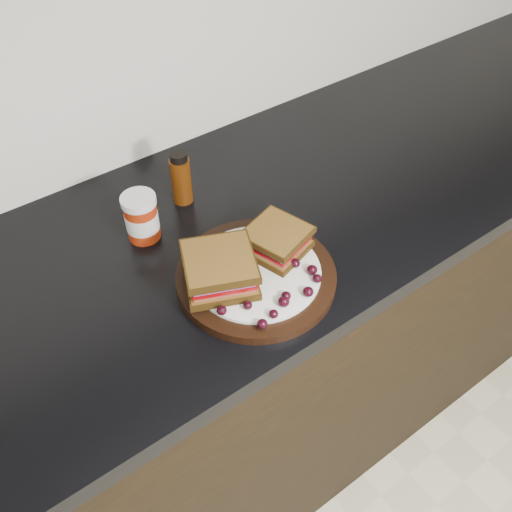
% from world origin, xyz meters
% --- Properties ---
extents(base_cabinets, '(3.96, 0.58, 0.86)m').
position_xyz_m(base_cabinets, '(0.00, 1.70, 0.43)').
color(base_cabinets, black).
rests_on(base_cabinets, ground_plane).
extents(countertop, '(3.98, 0.60, 0.04)m').
position_xyz_m(countertop, '(0.00, 1.70, 0.88)').
color(countertop, black).
rests_on(countertop, base_cabinets).
extents(plate, '(0.28, 0.28, 0.02)m').
position_xyz_m(plate, '(0.17, 1.56, 0.91)').
color(plate, black).
rests_on(plate, countertop).
extents(sandwich_left, '(0.16, 0.16, 0.05)m').
position_xyz_m(sandwich_left, '(0.11, 1.58, 0.95)').
color(sandwich_left, brown).
rests_on(sandwich_left, plate).
extents(sandwich_right, '(0.12, 0.12, 0.05)m').
position_xyz_m(sandwich_right, '(0.23, 1.58, 0.95)').
color(sandwich_right, brown).
rests_on(sandwich_right, plate).
extents(grape_0, '(0.02, 0.02, 0.02)m').
position_xyz_m(grape_0, '(0.07, 1.52, 0.93)').
color(grape_0, black).
rests_on(grape_0, plate).
extents(grape_1, '(0.02, 0.02, 0.01)m').
position_xyz_m(grape_1, '(0.11, 1.50, 0.93)').
color(grape_1, black).
rests_on(grape_1, plate).
extents(grape_2, '(0.02, 0.02, 0.02)m').
position_xyz_m(grape_2, '(0.11, 1.46, 0.93)').
color(grape_2, black).
rests_on(grape_2, plate).
extents(grape_3, '(0.02, 0.02, 0.01)m').
position_xyz_m(grape_3, '(0.13, 1.46, 0.93)').
color(grape_3, black).
rests_on(grape_3, plate).
extents(grape_4, '(0.02, 0.02, 0.02)m').
position_xyz_m(grape_4, '(0.16, 1.47, 0.93)').
color(grape_4, black).
rests_on(grape_4, plate).
extents(grape_5, '(0.02, 0.02, 0.02)m').
position_xyz_m(grape_5, '(0.17, 1.48, 0.93)').
color(grape_5, black).
rests_on(grape_5, plate).
extents(grape_6, '(0.02, 0.02, 0.02)m').
position_xyz_m(grape_6, '(0.21, 1.47, 0.93)').
color(grape_6, black).
rests_on(grape_6, plate).
extents(grape_7, '(0.02, 0.02, 0.02)m').
position_xyz_m(grape_7, '(0.24, 1.48, 0.93)').
color(grape_7, black).
rests_on(grape_7, plate).
extents(grape_8, '(0.02, 0.02, 0.02)m').
position_xyz_m(grape_8, '(0.24, 1.50, 0.93)').
color(grape_8, black).
rests_on(grape_8, plate).
extents(grape_9, '(0.02, 0.02, 0.02)m').
position_xyz_m(grape_9, '(0.23, 1.53, 0.93)').
color(grape_9, black).
rests_on(grape_9, plate).
extents(grape_10, '(0.02, 0.02, 0.02)m').
position_xyz_m(grape_10, '(0.25, 1.57, 0.93)').
color(grape_10, black).
rests_on(grape_10, plate).
extents(grape_11, '(0.02, 0.02, 0.01)m').
position_xyz_m(grape_11, '(0.22, 1.59, 0.93)').
color(grape_11, black).
rests_on(grape_11, plate).
extents(grape_12, '(0.02, 0.02, 0.02)m').
position_xyz_m(grape_12, '(0.24, 1.61, 0.93)').
color(grape_12, black).
rests_on(grape_12, plate).
extents(grape_13, '(0.02, 0.02, 0.01)m').
position_xyz_m(grape_13, '(0.12, 1.62, 0.93)').
color(grape_13, black).
rests_on(grape_13, plate).
extents(grape_14, '(0.02, 0.02, 0.02)m').
position_xyz_m(grape_14, '(0.10, 1.60, 0.93)').
color(grape_14, black).
rests_on(grape_14, plate).
extents(grape_15, '(0.02, 0.02, 0.02)m').
position_xyz_m(grape_15, '(0.12, 1.57, 0.93)').
color(grape_15, black).
rests_on(grape_15, plate).
extents(grape_16, '(0.02, 0.02, 0.02)m').
position_xyz_m(grape_16, '(0.07, 1.56, 0.93)').
color(grape_16, black).
rests_on(grape_16, plate).
extents(grape_17, '(0.02, 0.02, 0.02)m').
position_xyz_m(grape_17, '(0.11, 1.61, 0.93)').
color(grape_17, black).
rests_on(grape_17, plate).
extents(grape_18, '(0.02, 0.02, 0.02)m').
position_xyz_m(grape_18, '(0.09, 1.59, 0.93)').
color(grape_18, black).
rests_on(grape_18, plate).
extents(grape_19, '(0.02, 0.02, 0.02)m').
position_xyz_m(grape_19, '(0.09, 1.58, 0.93)').
color(grape_19, black).
rests_on(grape_19, plate).
extents(condiment_jar, '(0.08, 0.08, 0.09)m').
position_xyz_m(condiment_jar, '(0.06, 1.78, 0.95)').
color(condiment_jar, '#99260B').
rests_on(condiment_jar, countertop).
extents(oil_bottle, '(0.04, 0.04, 0.11)m').
position_xyz_m(oil_bottle, '(0.18, 1.83, 0.96)').
color(oil_bottle, '#451F06').
rests_on(oil_bottle, countertop).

